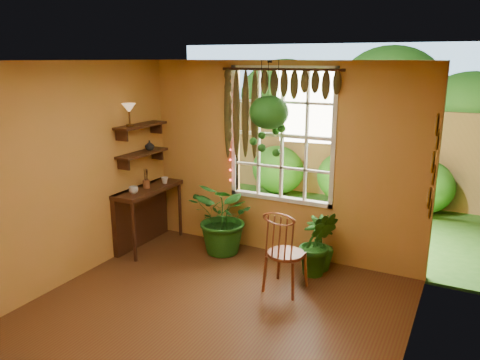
# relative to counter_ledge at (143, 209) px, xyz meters

# --- Properties ---
(floor) EXTENTS (4.50, 4.50, 0.00)m
(floor) POSITION_rel_counter_ledge_xyz_m (1.91, -1.60, -0.55)
(floor) COLOR #503317
(floor) RESTS_ON ground
(ceiling) EXTENTS (4.50, 4.50, 0.00)m
(ceiling) POSITION_rel_counter_ledge_xyz_m (1.91, -1.60, 2.15)
(ceiling) COLOR silver
(ceiling) RESTS_ON wall_back
(wall_back) EXTENTS (4.00, 0.00, 4.00)m
(wall_back) POSITION_rel_counter_ledge_xyz_m (1.91, 0.65, 0.80)
(wall_back) COLOR #CB8B45
(wall_back) RESTS_ON floor
(wall_left) EXTENTS (0.00, 4.50, 4.50)m
(wall_left) POSITION_rel_counter_ledge_xyz_m (-0.09, -1.60, 0.80)
(wall_left) COLOR #CB8B45
(wall_left) RESTS_ON floor
(wall_right) EXTENTS (0.00, 4.50, 4.50)m
(wall_right) POSITION_rel_counter_ledge_xyz_m (3.91, -1.60, 0.80)
(wall_right) COLOR #CB8B45
(wall_right) RESTS_ON floor
(window) EXTENTS (1.52, 0.10, 1.86)m
(window) POSITION_rel_counter_ledge_xyz_m (1.91, 0.68, 1.15)
(window) COLOR white
(window) RESTS_ON wall_back
(valance_vine) EXTENTS (1.70, 0.12, 1.10)m
(valance_vine) POSITION_rel_counter_ledge_xyz_m (1.82, 0.56, 1.73)
(valance_vine) COLOR #37190F
(valance_vine) RESTS_ON window
(string_lights) EXTENTS (0.03, 0.03, 1.54)m
(string_lights) POSITION_rel_counter_ledge_xyz_m (1.15, 0.59, 1.20)
(string_lights) COLOR #FF2633
(string_lights) RESTS_ON window
(wall_plates) EXTENTS (0.04, 0.32, 1.10)m
(wall_plates) POSITION_rel_counter_ledge_xyz_m (3.89, 0.19, 1.00)
(wall_plates) COLOR beige
(wall_plates) RESTS_ON wall_right
(counter_ledge) EXTENTS (0.40, 1.20, 0.90)m
(counter_ledge) POSITION_rel_counter_ledge_xyz_m (0.00, 0.00, 0.00)
(counter_ledge) COLOR #37190F
(counter_ledge) RESTS_ON floor
(shelf_lower) EXTENTS (0.25, 0.90, 0.04)m
(shelf_lower) POSITION_rel_counter_ledge_xyz_m (0.03, 0.00, 0.85)
(shelf_lower) COLOR #37190F
(shelf_lower) RESTS_ON wall_left
(shelf_upper) EXTENTS (0.25, 0.90, 0.04)m
(shelf_upper) POSITION_rel_counter_ledge_xyz_m (0.03, 0.00, 1.25)
(shelf_upper) COLOR #37190F
(shelf_upper) RESTS_ON wall_left
(backyard) EXTENTS (14.00, 10.00, 12.00)m
(backyard) POSITION_rel_counter_ledge_xyz_m (2.15, 5.27, 0.73)
(backyard) COLOR #215317
(backyard) RESTS_ON ground
(windsor_chair) EXTENTS (0.47, 0.50, 1.18)m
(windsor_chair) POSITION_rel_counter_ledge_xyz_m (2.41, -0.39, -0.21)
(windsor_chair) COLOR brown
(windsor_chair) RESTS_ON floor
(potted_plant_left) EXTENTS (1.19, 1.11, 1.07)m
(potted_plant_left) POSITION_rel_counter_ledge_xyz_m (1.25, 0.26, -0.01)
(potted_plant_left) COLOR #134715
(potted_plant_left) RESTS_ON floor
(potted_plant_mid) EXTENTS (0.60, 0.55, 0.87)m
(potted_plant_mid) POSITION_rel_counter_ledge_xyz_m (2.63, 0.19, -0.11)
(potted_plant_mid) COLOR #134715
(potted_plant_mid) RESTS_ON floor
(potted_plant_right) EXTENTS (0.45, 0.45, 0.72)m
(potted_plant_right) POSITION_rel_counter_ledge_xyz_m (2.59, 0.37, -0.19)
(potted_plant_right) COLOR #134715
(potted_plant_right) RESTS_ON floor
(hanging_basket) EXTENTS (0.52, 0.52, 1.24)m
(hanging_basket) POSITION_rel_counter_ledge_xyz_m (1.83, 0.40, 1.43)
(hanging_basket) COLOR black
(hanging_basket) RESTS_ON ceiling
(cup_a) EXTENTS (0.16, 0.16, 0.10)m
(cup_a) POSITION_rel_counter_ledge_xyz_m (0.13, -0.35, 0.40)
(cup_a) COLOR silver
(cup_a) RESTS_ON counter_ledge
(cup_b) EXTENTS (0.12, 0.12, 0.10)m
(cup_b) POSITION_rel_counter_ledge_xyz_m (0.19, 0.30, 0.40)
(cup_b) COLOR beige
(cup_b) RESTS_ON counter_ledge
(brush_jar) EXTENTS (0.10, 0.10, 0.36)m
(brush_jar) POSITION_rel_counter_ledge_xyz_m (0.11, -0.04, 0.49)
(brush_jar) COLOR brown
(brush_jar) RESTS_ON counter_ledge
(shelf_vase) EXTENTS (0.18, 0.18, 0.14)m
(shelf_vase) POSITION_rel_counter_ledge_xyz_m (0.04, 0.17, 0.94)
(shelf_vase) COLOR #B2AD99
(shelf_vase) RESTS_ON shelf_lower
(tiffany_lamp) EXTENTS (0.19, 0.19, 0.31)m
(tiffany_lamp) POSITION_rel_counter_ledge_xyz_m (0.05, -0.25, 1.50)
(tiffany_lamp) COLOR #563718
(tiffany_lamp) RESTS_ON shelf_upper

